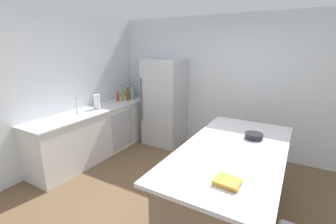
# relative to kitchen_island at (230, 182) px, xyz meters

# --- Properties ---
(ground_plane) EXTENTS (7.20, 7.20, 0.00)m
(ground_plane) POSITION_rel_kitchen_island_xyz_m (-0.60, -0.29, -0.46)
(ground_plane) COLOR brown
(wall_rear) EXTENTS (6.00, 0.10, 2.60)m
(wall_rear) POSITION_rel_kitchen_island_xyz_m (-0.60, 1.96, 0.84)
(wall_rear) COLOR silver
(wall_rear) RESTS_ON ground_plane
(wall_left) EXTENTS (0.10, 6.00, 2.60)m
(wall_left) POSITION_rel_kitchen_island_xyz_m (-3.05, -0.29, 0.84)
(wall_left) COLOR silver
(wall_left) RESTS_ON ground_plane
(counter_run_left) EXTENTS (0.64, 2.70, 0.90)m
(counter_run_left) POSITION_rel_kitchen_island_xyz_m (-2.69, 0.48, -0.00)
(counter_run_left) COLOR silver
(counter_run_left) RESTS_ON ground_plane
(kitchen_island) EXTENTS (1.11, 2.26, 0.90)m
(kitchen_island) POSITION_rel_kitchen_island_xyz_m (0.00, 0.00, 0.00)
(kitchen_island) COLOR #8E755B
(kitchen_island) RESTS_ON ground_plane
(refrigerator) EXTENTS (0.77, 0.71, 1.79)m
(refrigerator) POSITION_rel_kitchen_island_xyz_m (-1.85, 1.57, 0.44)
(refrigerator) COLOR #B7BABF
(refrigerator) RESTS_ON ground_plane
(sink_faucet) EXTENTS (0.15, 0.05, 0.30)m
(sink_faucet) POSITION_rel_kitchen_island_xyz_m (-2.74, 0.08, 0.60)
(sink_faucet) COLOR silver
(sink_faucet) RESTS_ON counter_run_left
(paper_towel_roll) EXTENTS (0.14, 0.14, 0.31)m
(paper_towel_roll) POSITION_rel_kitchen_island_xyz_m (-2.67, 0.48, 0.58)
(paper_towel_roll) COLOR gray
(paper_towel_roll) RESTS_ON counter_run_left
(syrup_bottle) EXTENTS (0.07, 0.07, 0.25)m
(syrup_bottle) POSITION_rel_kitchen_island_xyz_m (-2.75, 1.71, 0.55)
(syrup_bottle) COLOR #5B3319
(syrup_bottle) RESTS_ON counter_run_left
(soda_bottle) EXTENTS (0.07, 0.07, 0.36)m
(soda_bottle) POSITION_rel_kitchen_island_xyz_m (-2.70, 1.62, 0.59)
(soda_bottle) COLOR silver
(soda_bottle) RESTS_ON counter_run_left
(wine_bottle) EXTENTS (0.06, 0.06, 0.33)m
(wine_bottle) POSITION_rel_kitchen_island_xyz_m (-2.69, 1.52, 0.58)
(wine_bottle) COLOR #19381E
(wine_bottle) RESTS_ON counter_run_left
(gin_bottle) EXTENTS (0.08, 0.08, 0.34)m
(gin_bottle) POSITION_rel_kitchen_island_xyz_m (-2.60, 1.43, 0.59)
(gin_bottle) COLOR #8CB79E
(gin_bottle) RESTS_ON counter_run_left
(whiskey_bottle) EXTENTS (0.08, 0.08, 0.27)m
(whiskey_bottle) POSITION_rel_kitchen_island_xyz_m (-2.64, 1.33, 0.56)
(whiskey_bottle) COLOR brown
(whiskey_bottle) RESTS_ON counter_run_left
(olive_oil_bottle) EXTENTS (0.05, 0.05, 0.33)m
(olive_oil_bottle) POSITION_rel_kitchen_island_xyz_m (-2.72, 1.24, 0.57)
(olive_oil_bottle) COLOR olive
(olive_oil_bottle) RESTS_ON counter_run_left
(hot_sauce_bottle) EXTENTS (0.05, 0.05, 0.23)m
(hot_sauce_bottle) POSITION_rel_kitchen_island_xyz_m (-2.77, 1.15, 0.54)
(hot_sauce_bottle) COLOR red
(hot_sauce_bottle) RESTS_ON counter_run_left
(cookbook_stack) EXTENTS (0.23, 0.20, 0.05)m
(cookbook_stack) POSITION_rel_kitchen_island_xyz_m (0.15, -0.75, 0.47)
(cookbook_stack) COLOR gold
(cookbook_stack) RESTS_ON kitchen_island
(mixing_bowl) EXTENTS (0.22, 0.22, 0.07)m
(mixing_bowl) POSITION_rel_kitchen_island_xyz_m (0.15, 0.43, 0.48)
(mixing_bowl) COLOR black
(mixing_bowl) RESTS_ON kitchen_island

